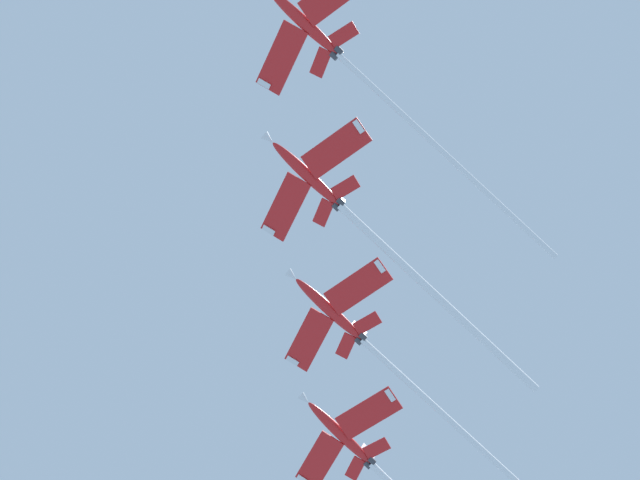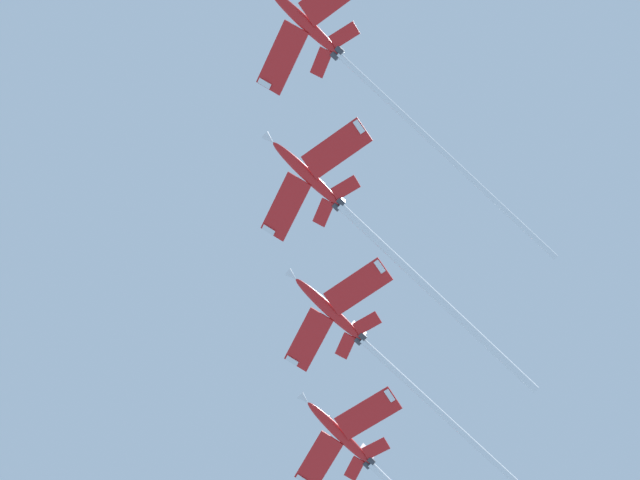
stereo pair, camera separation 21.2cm
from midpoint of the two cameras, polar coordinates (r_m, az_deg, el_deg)
jet_lead at (r=128.74m, az=1.46°, el=9.98°), size 19.77×46.78×19.06m
jet_second at (r=131.21m, az=2.44°, el=0.68°), size 19.79×44.48×18.48m
jet_third at (r=136.43m, az=2.98°, el=-6.23°), size 19.83×45.33×17.88m
jet_fourth at (r=143.45m, az=3.38°, el=-12.98°), size 19.75×40.58×17.19m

